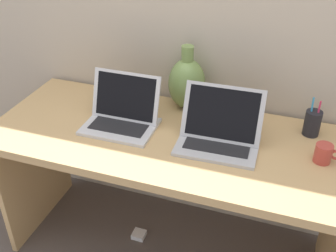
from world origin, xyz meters
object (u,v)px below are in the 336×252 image
object	(u,v)px
power_brick	(139,235)
coffee_mug	(324,153)
laptop_left	(123,113)
laptop_right	(220,130)
pen_cup	(312,123)
green_vase	(187,83)

from	to	relation	value
power_brick	coffee_mug	bearing A→B (deg)	-0.05
laptop_left	power_brick	bearing A→B (deg)	0.75
laptop_right	coffee_mug	xyz separation A→B (m)	(0.43, 0.00, -0.02)
laptop_left	pen_cup	size ratio (longest dim) A/B	1.81
pen_cup	laptop_left	bearing A→B (deg)	-166.85
laptop_right	power_brick	xyz separation A→B (m)	(-0.41, 0.01, -0.79)
green_vase	coffee_mug	world-z (taller)	green_vase
green_vase	coffee_mug	size ratio (longest dim) A/B	3.01
laptop_left	green_vase	size ratio (longest dim) A/B	1.02
power_brick	laptop_right	bearing A→B (deg)	-0.76
laptop_left	power_brick	world-z (taller)	laptop_left
laptop_right	power_brick	bearing A→B (deg)	179.24
coffee_mug	power_brick	xyz separation A→B (m)	(-0.84, 0.00, -0.77)
laptop_right	pen_cup	world-z (taller)	laptop_right
laptop_right	pen_cup	distance (m)	0.42
green_vase	power_brick	world-z (taller)	green_vase
coffee_mug	pen_cup	xyz separation A→B (m)	(-0.06, 0.19, 0.02)
laptop_left	pen_cup	bearing A→B (deg)	13.15
laptop_right	pen_cup	xyz separation A→B (m)	(0.37, 0.20, -0.00)
laptop_left	green_vase	xyz separation A→B (m)	(0.23, 0.26, 0.07)
pen_cup	power_brick	bearing A→B (deg)	-166.11
laptop_left	coffee_mug	xyz separation A→B (m)	(0.89, -0.00, -0.02)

